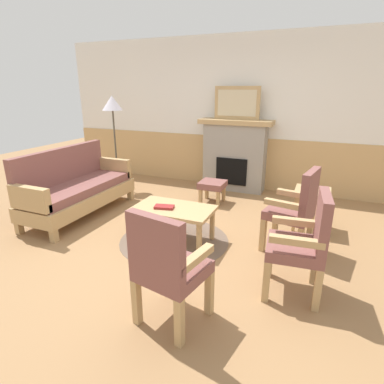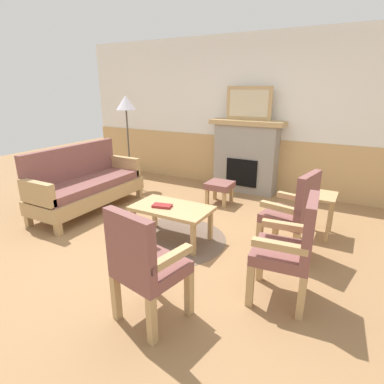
% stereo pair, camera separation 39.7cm
% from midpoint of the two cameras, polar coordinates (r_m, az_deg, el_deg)
% --- Properties ---
extents(ground_plane, '(14.00, 14.00, 0.00)m').
position_cam_midpoint_polar(ground_plane, '(3.90, -4.99, -9.25)').
color(ground_plane, '#997047').
extents(wall_back, '(7.20, 0.14, 2.70)m').
position_cam_midpoint_polar(wall_back, '(5.89, 6.78, 13.50)').
color(wall_back, white).
rests_on(wall_back, ground_plane).
extents(fireplace, '(1.30, 0.44, 1.28)m').
position_cam_midpoint_polar(fireplace, '(5.75, 5.83, 6.78)').
color(fireplace, gray).
rests_on(fireplace, ground_plane).
extents(framed_picture, '(0.80, 0.04, 0.56)m').
position_cam_midpoint_polar(framed_picture, '(5.64, 6.14, 15.84)').
color(framed_picture, tan).
rests_on(framed_picture, fireplace).
extents(couch, '(0.70, 1.80, 0.98)m').
position_cam_midpoint_polar(couch, '(4.98, -22.41, 0.54)').
color(couch, tan).
rests_on(couch, ground_plane).
extents(coffee_table, '(0.96, 0.56, 0.44)m').
position_cam_midpoint_polar(coffee_table, '(3.81, -6.34, -3.63)').
color(coffee_table, tan).
rests_on(coffee_table, ground_plane).
extents(round_rug, '(1.35, 1.35, 0.01)m').
position_cam_midpoint_polar(round_rug, '(3.97, -6.15, -8.75)').
color(round_rug, brown).
rests_on(round_rug, ground_plane).
extents(book_on_table, '(0.25, 0.18, 0.03)m').
position_cam_midpoint_polar(book_on_table, '(3.77, -8.11, -2.77)').
color(book_on_table, maroon).
rests_on(book_on_table, coffee_table).
extents(footstool, '(0.40, 0.40, 0.36)m').
position_cam_midpoint_polar(footstool, '(5.10, 1.54, 1.08)').
color(footstool, tan).
rests_on(footstool, ground_plane).
extents(armchair_near_fireplace, '(0.56, 0.56, 0.98)m').
position_cam_midpoint_polar(armchair_near_fireplace, '(3.63, 15.51, -2.72)').
color(armchair_near_fireplace, tan).
rests_on(armchair_near_fireplace, ground_plane).
extents(armchair_by_window_left, '(0.52, 0.52, 0.98)m').
position_cam_midpoint_polar(armchair_by_window_left, '(2.88, 16.07, -8.58)').
color(armchair_by_window_left, tan).
rests_on(armchair_by_window_left, ground_plane).
extents(armchair_front_left, '(0.56, 0.56, 0.98)m').
position_cam_midpoint_polar(armchair_front_left, '(2.45, -9.31, -13.05)').
color(armchair_front_left, tan).
rests_on(armchair_front_left, ground_plane).
extents(side_table, '(0.44, 0.44, 0.55)m').
position_cam_midpoint_polar(side_table, '(4.32, 18.62, -1.12)').
color(side_table, tan).
rests_on(side_table, ground_plane).
extents(floor_lamp_by_couch, '(0.36, 0.36, 1.68)m').
position_cam_midpoint_polar(floor_lamp_by_couch, '(5.95, -16.23, 14.32)').
color(floor_lamp_by_couch, '#332D28').
rests_on(floor_lamp_by_couch, ground_plane).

